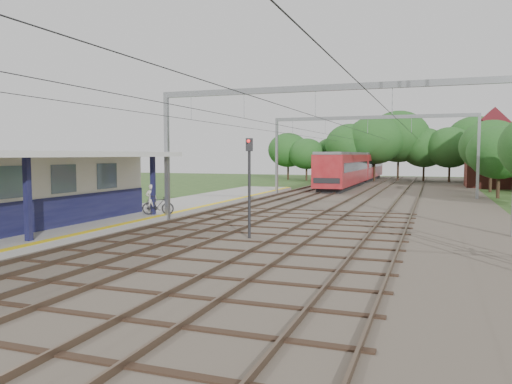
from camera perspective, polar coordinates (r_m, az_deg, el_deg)
The scene contains 12 objects.
ground at distance 12.97m, azimuth -24.22°, elevation -12.41°, with size 160.00×160.00×0.00m, color #2D4C1E.
ballast_bed at distance 39.34m, azimuth 12.76°, elevation -1.08°, with size 18.00×90.00×0.10m, color #473D33.
platform at distance 28.26m, azimuth -15.48°, elevation -2.93°, with size 5.00×52.00×0.35m, color gray.
yellow_stripe at distance 27.01m, azimuth -11.58°, elevation -2.81°, with size 0.45×52.00×0.01m, color yellow.
rail_tracks at distance 39.71m, azimuth 9.18°, elevation -0.80°, with size 11.80×88.00×0.15m.
catenary_system at distance 34.64m, azimuth 10.94°, elevation 7.29°, with size 17.22×88.00×7.00m.
tree_band at distance 66.21m, azimuth 15.57°, elevation 5.22°, with size 31.72×30.88×8.82m.
house_far at distance 61.33m, azimuth 26.60°, elevation 3.43°, with size 8.00×6.12×8.66m.
person at distance 28.17m, azimuth -11.88°, elevation -0.81°, with size 0.61×0.40×1.68m, color silver.
bicycle at distance 27.99m, azimuth -11.14°, elevation -1.48°, with size 0.49×1.75×1.05m, color black.
train at distance 63.51m, azimuth 11.39°, elevation 2.82°, with size 2.91×36.28×3.83m.
signal_post at distance 21.03m, azimuth -0.77°, elevation 1.79°, with size 0.34×0.31×4.34m.
Camera 1 is at (8.70, -8.89, 3.64)m, focal length 35.00 mm.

